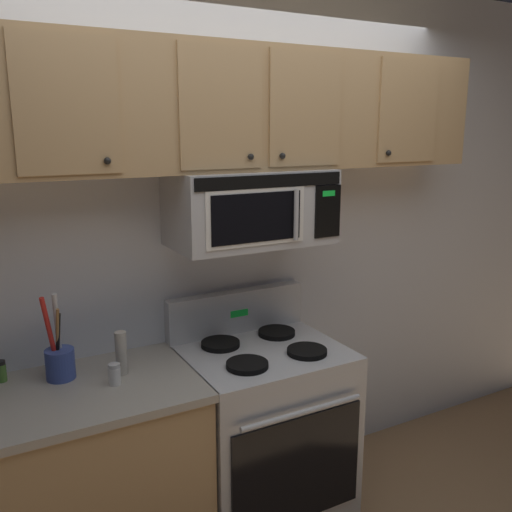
{
  "coord_description": "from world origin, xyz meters",
  "views": [
    {
      "loc": [
        -1.23,
        -1.76,
        1.94
      ],
      "look_at": [
        0.0,
        0.49,
        1.35
      ],
      "focal_mm": 38.96,
      "sensor_mm": 36.0,
      "label": 1
    }
  ],
  "objects_px": {
    "stove_range": "(262,430)",
    "utensil_crock_blue": "(59,359)",
    "pepper_mill": "(121,353)",
    "over_range_microwave": "(251,208)",
    "spice_jar": "(1,371)",
    "salt_shaker": "(115,374)"
  },
  "relations": [
    {
      "from": "stove_range",
      "to": "pepper_mill",
      "type": "distance_m",
      "value": 0.85
    },
    {
      "from": "stove_range",
      "to": "salt_shaker",
      "type": "height_order",
      "value": "stove_range"
    },
    {
      "from": "salt_shaker",
      "to": "pepper_mill",
      "type": "relative_size",
      "value": 0.48
    },
    {
      "from": "stove_range",
      "to": "salt_shaker",
      "type": "distance_m",
      "value": 0.87
    },
    {
      "from": "over_range_microwave",
      "to": "utensil_crock_blue",
      "type": "distance_m",
      "value": 1.08
    },
    {
      "from": "stove_range",
      "to": "spice_jar",
      "type": "relative_size",
      "value": 12.2
    },
    {
      "from": "over_range_microwave",
      "to": "pepper_mill",
      "type": "distance_m",
      "value": 0.88
    },
    {
      "from": "over_range_microwave",
      "to": "salt_shaker",
      "type": "bearing_deg",
      "value": -168.67
    },
    {
      "from": "over_range_microwave",
      "to": "stove_range",
      "type": "bearing_deg",
      "value": -89.86
    },
    {
      "from": "over_range_microwave",
      "to": "utensil_crock_blue",
      "type": "relative_size",
      "value": 1.97
    },
    {
      "from": "salt_shaker",
      "to": "spice_jar",
      "type": "distance_m",
      "value": 0.48
    },
    {
      "from": "spice_jar",
      "to": "stove_range",
      "type": "bearing_deg",
      "value": -11.5
    },
    {
      "from": "stove_range",
      "to": "salt_shaker",
      "type": "relative_size",
      "value": 12.22
    },
    {
      "from": "stove_range",
      "to": "utensil_crock_blue",
      "type": "xyz_separation_m",
      "value": [
        -0.91,
        0.14,
        0.52
      ]
    },
    {
      "from": "utensil_crock_blue",
      "to": "spice_jar",
      "type": "distance_m",
      "value": 0.24
    },
    {
      "from": "utensil_crock_blue",
      "to": "pepper_mill",
      "type": "xyz_separation_m",
      "value": [
        0.24,
        -0.08,
        0.01
      ]
    },
    {
      "from": "pepper_mill",
      "to": "spice_jar",
      "type": "xyz_separation_m",
      "value": [
        -0.46,
        0.17,
        -0.05
      ]
    },
    {
      "from": "spice_jar",
      "to": "over_range_microwave",
      "type": "bearing_deg",
      "value": -5.74
    },
    {
      "from": "over_range_microwave",
      "to": "pepper_mill",
      "type": "xyz_separation_m",
      "value": [
        -0.67,
        -0.06,
        -0.58
      ]
    },
    {
      "from": "stove_range",
      "to": "utensil_crock_blue",
      "type": "height_order",
      "value": "utensil_crock_blue"
    },
    {
      "from": "stove_range",
      "to": "spice_jar",
      "type": "distance_m",
      "value": 1.25
    },
    {
      "from": "over_range_microwave",
      "to": "spice_jar",
      "type": "relative_size",
      "value": 8.28
    }
  ]
}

